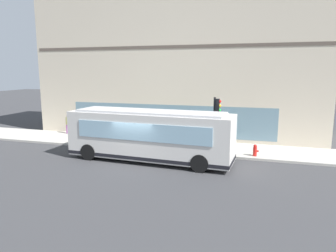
# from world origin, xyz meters

# --- Properties ---
(ground) EXTENTS (120.00, 120.00, 0.00)m
(ground) POSITION_xyz_m (0.00, 0.00, 0.00)
(ground) COLOR #38383A
(sidewalk_curb) EXTENTS (3.88, 40.00, 0.15)m
(sidewalk_curb) POSITION_xyz_m (4.54, 0.00, 0.07)
(sidewalk_curb) COLOR #B2ADA3
(sidewalk_curb) RESTS_ON ground
(building_corner) EXTENTS (7.92, 23.40, 13.04)m
(building_corner) POSITION_xyz_m (10.41, 0.00, 6.51)
(building_corner) COLOR beige
(building_corner) RESTS_ON ground
(city_bus_nearside) EXTENTS (3.06, 10.16, 3.07)m
(city_bus_nearside) POSITION_xyz_m (0.78, -0.59, 1.55)
(city_bus_nearside) COLOR silver
(city_bus_nearside) RESTS_ON ground
(traffic_light_near_corner) EXTENTS (0.32, 0.49, 3.61)m
(traffic_light_near_corner) POSITION_xyz_m (3.28, -4.24, 2.67)
(traffic_light_near_corner) COLOR black
(traffic_light_near_corner) RESTS_ON sidewalk_curb
(fire_hydrant) EXTENTS (0.35, 0.35, 0.74)m
(fire_hydrant) POSITION_xyz_m (3.13, -6.74, 0.51)
(fire_hydrant) COLOR red
(fire_hydrant) RESTS_ON sidewalk_curb
(pedestrian_walking_along_curb) EXTENTS (0.32, 0.32, 1.61)m
(pedestrian_walking_along_curb) POSITION_xyz_m (5.76, 2.88, 1.07)
(pedestrian_walking_along_curb) COLOR #3F8C4C
(pedestrian_walking_along_curb) RESTS_ON sidewalk_curb
(pedestrian_near_building_entrance) EXTENTS (0.32, 0.32, 1.60)m
(pedestrian_near_building_entrance) POSITION_xyz_m (5.84, 8.63, 1.06)
(pedestrian_near_building_entrance) COLOR #8C3F8C
(pedestrian_near_building_entrance) RESTS_ON sidewalk_curb
(newspaper_vending_box) EXTENTS (0.44, 0.43, 0.90)m
(newspaper_vending_box) POSITION_xyz_m (5.50, -2.13, 0.60)
(newspaper_vending_box) COLOR #197233
(newspaper_vending_box) RESTS_ON sidewalk_curb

